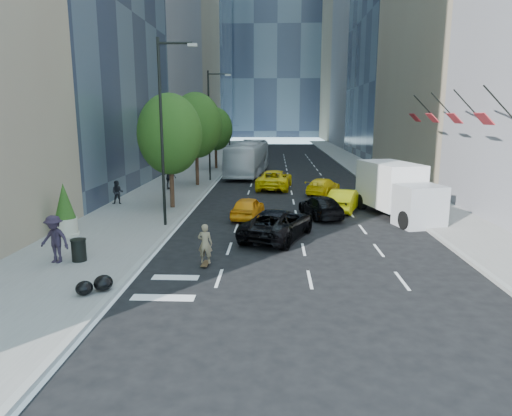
{
  "coord_description": "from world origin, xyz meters",
  "views": [
    {
      "loc": [
        -0.38,
        -20.65,
        6.18
      ],
      "look_at": [
        -1.31,
        1.81,
        1.6
      ],
      "focal_mm": 32.0,
      "sensor_mm": 36.0,
      "label": 1
    }
  ],
  "objects_px": {
    "skateboarder": "(205,246)",
    "black_sedan_lincoln": "(278,224)",
    "box_truck": "(397,190)",
    "planter_shrub": "(65,211)",
    "city_bus": "(248,158)",
    "black_sedan_mercedes": "(321,207)",
    "trash_can": "(79,251)"
  },
  "relations": [
    {
      "from": "skateboarder",
      "to": "planter_shrub",
      "type": "height_order",
      "value": "planter_shrub"
    },
    {
      "from": "black_sedan_lincoln",
      "to": "planter_shrub",
      "type": "relative_size",
      "value": 2.02
    },
    {
      "from": "city_bus",
      "to": "box_truck",
      "type": "bearing_deg",
      "value": -57.57
    },
    {
      "from": "black_sedan_mercedes",
      "to": "trash_can",
      "type": "height_order",
      "value": "black_sedan_mercedes"
    },
    {
      "from": "trash_can",
      "to": "black_sedan_lincoln",
      "type": "bearing_deg",
      "value": 28.18
    },
    {
      "from": "box_truck",
      "to": "city_bus",
      "type": "bearing_deg",
      "value": 102.74
    },
    {
      "from": "black_sedan_lincoln",
      "to": "box_truck",
      "type": "relative_size",
      "value": 0.75
    },
    {
      "from": "black_sedan_lincoln",
      "to": "black_sedan_mercedes",
      "type": "distance_m",
      "value": 5.75
    },
    {
      "from": "city_bus",
      "to": "box_truck",
      "type": "xyz_separation_m",
      "value": [
        10.32,
        -19.94,
        -0.1
      ]
    },
    {
      "from": "black_sedan_mercedes",
      "to": "trash_can",
      "type": "xyz_separation_m",
      "value": [
        -11.08,
        -9.59,
        -0.05
      ]
    },
    {
      "from": "planter_shrub",
      "to": "skateboarder",
      "type": "bearing_deg",
      "value": -27.67
    },
    {
      "from": "box_truck",
      "to": "black_sedan_lincoln",
      "type": "bearing_deg",
      "value": -158.59
    },
    {
      "from": "skateboarder",
      "to": "planter_shrub",
      "type": "distance_m",
      "value": 8.78
    },
    {
      "from": "skateboarder",
      "to": "planter_shrub",
      "type": "bearing_deg",
      "value": -24.27
    },
    {
      "from": "trash_can",
      "to": "skateboarder",
      "type": "bearing_deg",
      "value": 0.15
    },
    {
      "from": "city_bus",
      "to": "box_truck",
      "type": "height_order",
      "value": "city_bus"
    },
    {
      "from": "black_sedan_mercedes",
      "to": "city_bus",
      "type": "distance_m",
      "value": 20.99
    },
    {
      "from": "skateboarder",
      "to": "city_bus",
      "type": "height_order",
      "value": "city_bus"
    },
    {
      "from": "black_sedan_mercedes",
      "to": "trash_can",
      "type": "distance_m",
      "value": 14.65
    },
    {
      "from": "black_sedan_lincoln",
      "to": "city_bus",
      "type": "height_order",
      "value": "city_bus"
    },
    {
      "from": "skateboarder",
      "to": "black_sedan_lincoln",
      "type": "height_order",
      "value": "skateboarder"
    },
    {
      "from": "skateboarder",
      "to": "black_sedan_lincoln",
      "type": "xyz_separation_m",
      "value": [
        3.04,
        4.48,
        -0.09
      ]
    },
    {
      "from": "black_sedan_lincoln",
      "to": "black_sedan_mercedes",
      "type": "relative_size",
      "value": 1.21
    },
    {
      "from": "city_bus",
      "to": "skateboarder",
      "type": "bearing_deg",
      "value": -85.02
    },
    {
      "from": "black_sedan_mercedes",
      "to": "box_truck",
      "type": "height_order",
      "value": "box_truck"
    },
    {
      "from": "skateboarder",
      "to": "planter_shrub",
      "type": "relative_size",
      "value": 0.62
    },
    {
      "from": "trash_can",
      "to": "planter_shrub",
      "type": "distance_m",
      "value": 4.81
    },
    {
      "from": "box_truck",
      "to": "planter_shrub",
      "type": "relative_size",
      "value": 2.69
    },
    {
      "from": "planter_shrub",
      "to": "trash_can",
      "type": "bearing_deg",
      "value": -59.49
    },
    {
      "from": "black_sedan_lincoln",
      "to": "city_bus",
      "type": "relative_size",
      "value": 0.43
    },
    {
      "from": "skateboarder",
      "to": "black_sedan_lincoln",
      "type": "bearing_deg",
      "value": -120.77
    },
    {
      "from": "skateboarder",
      "to": "black_sedan_lincoln",
      "type": "distance_m",
      "value": 5.42
    }
  ]
}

